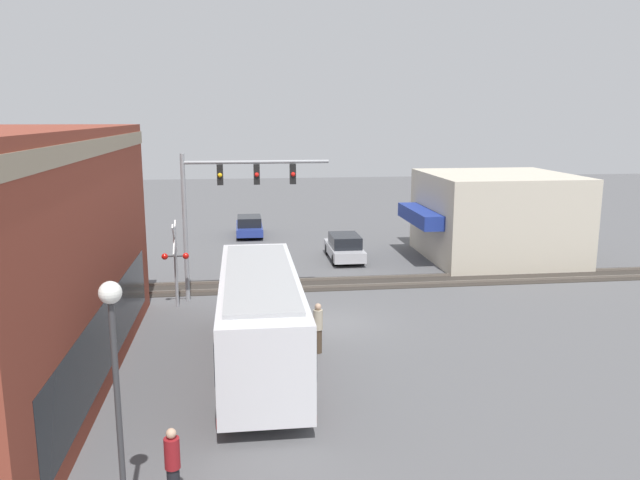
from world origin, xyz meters
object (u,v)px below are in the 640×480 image
(pedestrian_by_lamp, at_px, (173,465))
(parked_car_silver, at_px, (344,248))
(city_bus, at_px, (260,315))
(streetlamp, at_px, (117,388))
(pedestrian_near_bus, at_px, (318,328))
(crossing_signal, at_px, (175,256))
(parked_car_blue, at_px, (249,227))

(pedestrian_by_lamp, bearing_deg, parked_car_silver, -18.44)
(city_bus, relative_size, pedestrian_by_lamp, 5.89)
(streetlamp, distance_m, parked_car_silver, 25.05)
(city_bus, height_order, pedestrian_near_bus, city_bus)
(crossing_signal, bearing_deg, pedestrian_near_bus, -138.41)
(streetlamp, relative_size, parked_car_silver, 1.16)
(parked_car_silver, relative_size, pedestrian_by_lamp, 2.58)
(crossing_signal, xyz_separation_m, streetlamp, (-15.40, -0.43, 0.85))
(pedestrian_near_bus, height_order, pedestrian_by_lamp, pedestrian_near_bus)
(streetlamp, xyz_separation_m, parked_car_blue, (31.61, -3.00, -2.49))
(city_bus, bearing_deg, parked_car_blue, -0.00)
(parked_car_blue, height_order, pedestrian_by_lamp, pedestrian_by_lamp)
(crossing_signal, height_order, pedestrian_by_lamp, crossing_signal)
(parked_car_silver, distance_m, pedestrian_by_lamp, 23.82)
(pedestrian_by_lamp, bearing_deg, streetlamp, 135.51)
(parked_car_blue, distance_m, pedestrian_by_lamp, 30.80)
(city_bus, height_order, crossing_signal, crossing_signal)
(streetlamp, xyz_separation_m, pedestrian_by_lamp, (0.89, -0.87, -2.24))
(crossing_signal, distance_m, parked_car_silver, 12.07)
(city_bus, xyz_separation_m, crossing_signal, (7.20, 3.43, 0.49))
(parked_car_blue, height_order, pedestrian_near_bus, pedestrian_near_bus)
(parked_car_silver, bearing_deg, streetlamp, 160.30)
(streetlamp, relative_size, parked_car_blue, 1.22)
(city_bus, xyz_separation_m, pedestrian_near_bus, (1.00, -2.07, -0.86))
(city_bus, bearing_deg, crossing_signal, 25.50)
(parked_car_silver, bearing_deg, city_bus, 160.53)
(parked_car_silver, bearing_deg, pedestrian_near_bus, 166.88)
(parked_car_silver, height_order, pedestrian_near_bus, pedestrian_near_bus)
(crossing_signal, height_order, parked_car_blue, crossing_signal)
(streetlamp, relative_size, pedestrian_near_bus, 2.89)
(city_bus, bearing_deg, pedestrian_near_bus, -64.29)
(parked_car_silver, xyz_separation_m, pedestrian_by_lamp, (-22.59, 7.53, 0.19))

